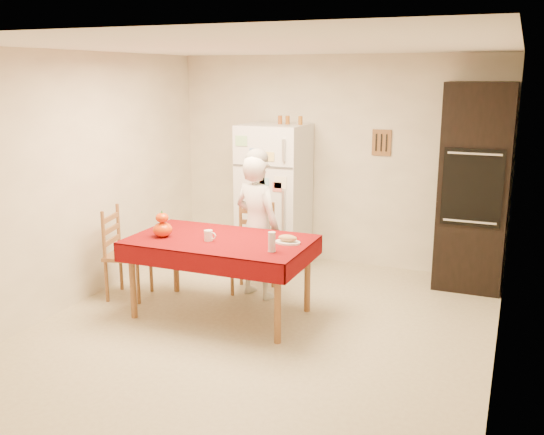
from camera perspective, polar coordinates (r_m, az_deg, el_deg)
The scene contains 17 objects.
floor at distance 5.65m, azimuth -0.90°, elevation -10.41°, with size 4.50×4.50×0.00m, color tan.
room_shell at distance 5.21m, azimuth -0.95°, elevation 6.13°, with size 4.02×4.52×2.51m.
refrigerator at distance 7.30m, azimuth 0.21°, elevation 2.10°, with size 0.75×0.74×1.70m.
oven_cabinet at distance 6.79m, azimuth 18.50°, elevation 2.70°, with size 0.70×0.62×2.20m.
dining_table at distance 5.76m, azimuth -4.87°, elevation -2.67°, with size 1.70×1.00×0.76m.
chair_far at distance 6.47m, azimuth -1.68°, elevation -2.52°, with size 0.48×0.46×0.95m.
chair_left at distance 6.45m, azimuth -13.94°, elevation -2.95°, with size 0.48×0.50×0.95m.
seated_woman at distance 6.22m, azimuth -1.40°, elevation -0.87°, with size 0.54×0.36×1.49m, color silver.
coffee_mug at distance 5.67m, azimuth -6.01°, elevation -1.69°, with size 0.08×0.08×0.10m, color white.
pumpkin_lower at distance 5.87m, azimuth -10.26°, elevation -1.12°, with size 0.19×0.19×0.14m, color #CB3D04.
pumpkin_upper at distance 5.84m, azimuth -10.31°, elevation -0.02°, with size 0.12×0.12×0.09m, color #E04D05.
wine_glass at distance 5.29m, azimuth -0.01°, elevation -2.30°, with size 0.07×0.07×0.18m, color silver.
bread_plate at distance 5.56m, azimuth 1.49°, elevation -2.35°, with size 0.24×0.24×0.02m, color white.
bread_loaf at distance 5.55m, azimuth 1.49°, elevation -1.95°, with size 0.18×0.10×0.06m, color #97704A.
spice_jar_left at distance 7.20m, azimuth 0.77°, elevation 9.18°, with size 0.05×0.05×0.10m, color #944A1A.
spice_jar_mid at distance 7.17m, azimuth 1.48°, elevation 9.16°, with size 0.05×0.05×0.10m, color brown.
spice_jar_right at distance 7.11m, azimuth 2.69°, elevation 9.11°, with size 0.05×0.05×0.10m, color #91561A.
Camera 1 is at (2.05, -4.75, 2.29)m, focal length 40.00 mm.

